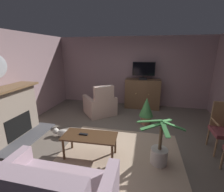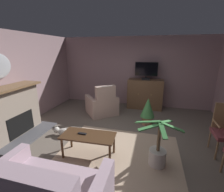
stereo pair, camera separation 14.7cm
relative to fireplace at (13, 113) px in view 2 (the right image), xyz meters
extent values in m
cube|color=#665B51|center=(2.51, 0.35, -0.62)|extent=(6.17, 6.11, 0.04)
cube|color=gray|center=(2.51, 3.15, 0.68)|extent=(6.17, 0.10, 2.55)
cube|color=gray|center=(-0.33, 0.35, 0.68)|extent=(0.10, 6.11, 2.55)
cube|color=tan|center=(2.65, -0.10, -0.59)|extent=(2.45, 1.98, 0.01)
cube|color=#4C4C51|center=(0.38, 0.00, -0.58)|extent=(0.50, 1.55, 0.04)
cube|color=gray|center=(-0.03, 0.00, 0.00)|extent=(0.41, 1.35, 1.20)
cube|color=black|center=(0.14, 0.00, -0.28)|extent=(0.10, 0.76, 0.52)
cube|color=brown|center=(0.01, 0.00, 0.63)|extent=(0.53, 1.51, 0.05)
cube|color=#4A3523|center=(2.98, 2.80, -0.57)|extent=(1.18, 0.42, 0.06)
cube|color=brown|center=(2.98, 2.80, -0.06)|extent=(1.24, 0.48, 1.06)
sphere|color=tan|center=(2.76, 2.55, -0.01)|extent=(0.03, 0.03, 0.03)
sphere|color=tan|center=(3.20, 2.55, -0.01)|extent=(0.03, 0.03, 0.03)
cube|color=black|center=(2.98, 2.75, 0.50)|extent=(0.28, 0.20, 0.06)
cylinder|color=black|center=(2.98, 2.75, 0.57)|extent=(0.04, 0.04, 0.08)
cube|color=black|center=(2.98, 2.75, 0.85)|extent=(0.77, 0.05, 0.47)
cube|color=black|center=(2.98, 2.72, 0.85)|extent=(0.73, 0.01, 0.43)
cube|color=#422B19|center=(2.08, -0.29, -0.14)|extent=(1.07, 0.52, 0.03)
cylinder|color=#422B19|center=(2.55, -0.08, -0.37)|extent=(0.04, 0.04, 0.44)
cylinder|color=#422B19|center=(1.60, -0.13, -0.37)|extent=(0.04, 0.04, 0.44)
cylinder|color=#422B19|center=(2.57, -0.46, -0.37)|extent=(0.04, 0.04, 0.44)
cylinder|color=#422B19|center=(1.61, -0.50, -0.37)|extent=(0.04, 0.04, 0.44)
cube|color=black|center=(1.96, -0.29, -0.11)|extent=(0.17, 0.05, 0.02)
cube|color=#AD93A3|center=(1.35, -1.51, -0.28)|extent=(0.15, 0.91, 0.64)
cube|color=tan|center=(2.16, -1.65, -0.06)|extent=(0.36, 0.13, 0.36)
cube|color=#BC9E8E|center=(1.62, 1.90, -0.39)|extent=(1.04, 1.07, 0.41)
cube|color=#BC9E8E|center=(1.84, 1.64, 0.12)|extent=(0.59, 0.54, 0.61)
cube|color=#BC9E8E|center=(1.33, 1.66, -0.29)|extent=(0.66, 0.75, 0.61)
cube|color=#BC9E8E|center=(1.91, 2.15, -0.29)|extent=(0.66, 0.75, 0.61)
cube|color=white|center=(1.89, 1.58, 0.32)|extent=(0.31, 0.27, 0.24)
cylinder|color=#93704C|center=(4.50, -0.12, -0.39)|extent=(0.04, 0.04, 0.41)
cylinder|color=#93704C|center=(4.52, 0.24, -0.39)|extent=(0.04, 0.04, 0.41)
cylinder|color=#93704C|center=(4.52, 0.66, -0.39)|extent=(0.04, 0.04, 0.41)
cylinder|color=#93704C|center=(4.51, 0.45, 0.07)|extent=(0.03, 0.38, 0.03)
cylinder|color=beige|center=(3.41, -0.21, -0.44)|extent=(0.31, 0.31, 0.31)
cylinder|color=brown|center=(3.41, -0.21, -0.06)|extent=(0.06, 0.06, 0.44)
cube|color=#3D7F42|center=(3.62, -0.19, 0.20)|extent=(0.41, 0.12, 0.16)
cube|color=#3D7F42|center=(3.52, 0.02, 0.20)|extent=(0.29, 0.47, 0.16)
cube|color=#3D7F42|center=(3.18, -0.09, 0.20)|extent=(0.47, 0.30, 0.19)
cube|color=#3D7F42|center=(3.23, -0.29, 0.20)|extent=(0.39, 0.24, 0.10)
cube|color=#3D7F42|center=(3.45, -0.37, 0.20)|extent=(0.15, 0.32, 0.14)
cylinder|color=#99664C|center=(3.14, 1.46, -0.48)|extent=(0.29, 0.29, 0.24)
cone|color=#3D7F42|center=(3.14, 1.46, -0.08)|extent=(0.40, 0.40, 0.54)
ellipsoid|color=beige|center=(1.22, 0.25, -0.50)|extent=(0.42, 0.23, 0.20)
sphere|color=beige|center=(0.96, 0.27, -0.47)|extent=(0.15, 0.15, 0.15)
cone|color=beige|center=(0.96, 0.23, -0.40)|extent=(0.04, 0.04, 0.04)
cone|color=beige|center=(0.97, 0.31, -0.40)|extent=(0.04, 0.04, 0.04)
cylinder|color=beige|center=(1.52, 0.19, -0.54)|extent=(0.22, 0.05, 0.09)
camera|label=1|loc=(3.09, -2.84, 1.47)|focal=25.15mm
camera|label=2|loc=(3.24, -2.81, 1.47)|focal=25.15mm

